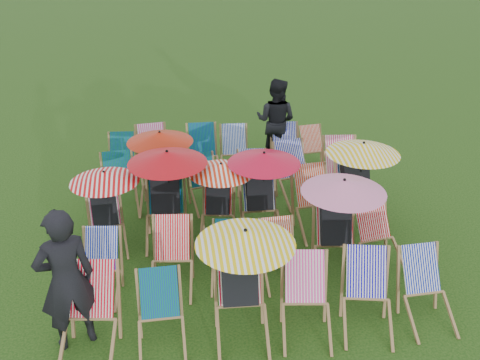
{
  "coord_description": "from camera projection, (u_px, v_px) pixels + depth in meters",
  "views": [
    {
      "loc": [
        -1.05,
        -7.26,
        4.72
      ],
      "look_at": [
        0.07,
        0.28,
        0.9
      ],
      "focal_mm": 40.0,
      "sensor_mm": 36.0,
      "label": 1
    }
  ],
  "objects": [
    {
      "name": "ground",
      "position": [
        238.0,
        237.0,
        8.67
      ],
      "size": [
        100.0,
        100.0,
        0.0
      ],
      "primitive_type": "plane",
      "color": "#10330B",
      "rests_on": "ground"
    },
    {
      "name": "deckchair_0",
      "position": [
        88.0,
        317.0,
        6.23
      ],
      "size": [
        0.8,
        1.01,
        1.0
      ],
      "rotation": [
        0.0,
        0.0,
        -0.16
      ],
      "color": "olive",
      "rests_on": "ground"
    },
    {
      "name": "deckchair_1",
      "position": [
        160.0,
        317.0,
        6.31
      ],
      "size": [
        0.59,
        0.82,
        0.88
      ],
      "rotation": [
        0.0,
        0.0,
        0.01
      ],
      "color": "olive",
      "rests_on": "ground"
    },
    {
      "name": "deckchair_2",
      "position": [
        242.0,
        283.0,
        6.39
      ],
      "size": [
        1.2,
        1.25,
        1.42
      ],
      "rotation": [
        0.0,
        0.0,
        -0.05
      ],
      "color": "olive",
      "rests_on": "ground"
    },
    {
      "name": "deckchair_3",
      "position": [
        306.0,
        302.0,
        6.52
      ],
      "size": [
        0.75,
        0.95,
        0.95
      ],
      "rotation": [
        0.0,
        0.0,
        -0.15
      ],
      "color": "olive",
      "rests_on": "ground"
    },
    {
      "name": "deckchair_4",
      "position": [
        368.0,
        297.0,
        6.59
      ],
      "size": [
        0.8,
        0.99,
        0.95
      ],
      "rotation": [
        0.0,
        0.0,
        -0.21
      ],
      "color": "olive",
      "rests_on": "ground"
    },
    {
      "name": "deckchair_5",
      "position": [
        428.0,
        291.0,
        6.72
      ],
      "size": [
        0.63,
        0.86,
        0.91
      ],
      "rotation": [
        0.0,
        0.0,
        0.03
      ],
      "color": "olive",
      "rests_on": "ground"
    },
    {
      "name": "deckchair_6",
      "position": [
        99.0,
        268.0,
        7.2
      ],
      "size": [
        0.67,
        0.86,
        0.86
      ],
      "rotation": [
        0.0,
        0.0,
        -0.14
      ],
      "color": "olive",
      "rests_on": "ground"
    },
    {
      "name": "deckchair_7",
      "position": [
        171.0,
        258.0,
        7.35
      ],
      "size": [
        0.71,
        0.92,
        0.92
      ],
      "rotation": [
        0.0,
        0.0,
        -0.12
      ],
      "color": "olive",
      "rests_on": "ground"
    },
    {
      "name": "deckchair_8",
      "position": [
        230.0,
        257.0,
        7.47
      ],
      "size": [
        0.65,
        0.82,
        0.82
      ],
      "rotation": [
        0.0,
        0.0,
        -0.15
      ],
      "color": "olive",
      "rests_on": "ground"
    },
    {
      "name": "deckchair_9",
      "position": [
        281.0,
        255.0,
        7.51
      ],
      "size": [
        0.57,
        0.78,
        0.82
      ],
      "rotation": [
        0.0,
        0.0,
        0.03
      ],
      "color": "olive",
      "rests_on": "ground"
    },
    {
      "name": "deckchair_10",
      "position": [
        339.0,
        226.0,
        7.57
      ],
      "size": [
        1.19,
        1.26,
        1.42
      ],
      "rotation": [
        0.0,
        0.0,
        -0.13
      ],
      "color": "olive",
      "rests_on": "ground"
    },
    {
      "name": "deckchair_11",
      "position": [
        380.0,
        237.0,
        7.81
      ],
      "size": [
        0.76,
        0.96,
        0.95
      ],
      "rotation": [
        0.0,
        0.0,
        0.16
      ],
      "color": "olive",
      "rests_on": "ground"
    },
    {
      "name": "deckchair_12",
      "position": [
        106.0,
        209.0,
        8.17
      ],
      "size": [
        1.05,
        1.12,
        1.24
      ],
      "rotation": [
        0.0,
        0.0,
        0.12
      ],
      "color": "olive",
      "rests_on": "ground"
    },
    {
      "name": "deckchair_13",
      "position": [
        166.0,
        195.0,
        8.34
      ],
      "size": [
        1.23,
        1.29,
        1.46
      ],
      "rotation": [
        0.0,
        0.0,
        -0.06
      ],
      "color": "olive",
      "rests_on": "ground"
    },
    {
      "name": "deckchair_14",
      "position": [
        218.0,
        199.0,
        8.49
      ],
      "size": [
        1.03,
        1.1,
        1.22
      ],
      "rotation": [
        0.0,
        0.0,
        -0.19
      ],
      "color": "olive",
      "rests_on": "ground"
    },
    {
      "name": "deckchair_15",
      "position": [
        262.0,
        193.0,
        8.51
      ],
      "size": [
        1.16,
        1.2,
        1.37
      ],
      "rotation": [
        0.0,
        0.0,
        -0.02
      ],
      "color": "olive",
      "rests_on": "ground"
    },
    {
      "name": "deckchair_16",
      "position": [
        316.0,
        203.0,
        8.66
      ],
      "size": [
        0.74,
        0.98,
        1.01
      ],
      "rotation": [
        0.0,
        0.0,
        0.09
      ],
      "color": "olive",
      "rests_on": "ground"
    },
    {
      "name": "deckchair_17",
      "position": [
        359.0,
        183.0,
        8.74
      ],
      "size": [
        1.2,
        1.24,
        1.42
      ],
      "rotation": [
        0.0,
        0.0,
        0.01
      ],
      "color": "olive",
      "rests_on": "ground"
    },
    {
      "name": "deckchair_18",
      "position": [
        119.0,
        184.0,
        9.34
      ],
      "size": [
        0.7,
        0.92,
        0.93
      ],
      "rotation": [
        0.0,
        0.0,
        0.11
      ],
      "color": "olive",
      "rests_on": "ground"
    },
    {
      "name": "deckchair_19",
      "position": [
        158.0,
        168.0,
        9.33
      ],
      "size": [
        1.14,
        1.22,
        1.36
      ],
      "rotation": [
        0.0,
        0.0,
        -0.16
      ],
      "color": "olive",
      "rests_on": "ground"
    },
    {
      "name": "deckchair_20",
      "position": [
        206.0,
        184.0,
        9.43
      ],
      "size": [
        0.73,
        0.9,
        0.87
      ],
      "rotation": [
        0.0,
        0.0,
        0.21
      ],
      "color": "olive",
      "rests_on": "ground"
    },
    {
      "name": "deckchair_21",
      "position": [
        253.0,
        179.0,
        9.57
      ],
      "size": [
        0.64,
        0.85,
        0.87
      ],
      "rotation": [
        0.0,
        0.0,
        -0.08
      ],
      "color": "olive",
      "rests_on": "ground"
    },
    {
      "name": "deckchair_22",
      "position": [
        297.0,
        174.0,
        9.63
      ],
      "size": [
        0.83,
        1.03,
        1.0
      ],
      "rotation": [
        0.0,
        0.0,
        0.2
      ],
      "color": "olive",
      "rests_on": "ground"
    },
    {
      "name": "deckchair_23",
      "position": [
        342.0,
        170.0,
        9.74
      ],
      "size": [
        0.77,
        1.01,
        1.02
      ],
      "rotation": [
        0.0,
        0.0,
        -0.11
      ],
      "color": "olive",
      "rests_on": "ground"
    },
    {
      "name": "deckchair_24",
      "position": [
        121.0,
        160.0,
        10.3
      ],
      "size": [
        0.66,
        0.86,
        0.88
      ],
      "rotation": [
        0.0,
        0.0,
        -0.1
      ],
      "color": "olive",
      "rests_on": "ground"
    },
    {
      "name": "deckchair_25",
      "position": [
        154.0,
        155.0,
        10.41
      ],
      "size": [
        0.75,
        0.97,
        0.99
      ],
      "rotation": [
        0.0,
        0.0,
        0.11
      ],
      "color": "olive",
      "rests_on": "ground"
    },
    {
      "name": "deckchair_26",
      "position": [
        203.0,
        153.0,
        10.48
      ],
      "size": [
        0.66,
        0.91,
        0.98
      ],
      "rotation": [
        0.0,
        0.0,
        -0.02
      ],
      "color": "olive",
      "rests_on": "ground"
    },
    {
      "name": "deckchair_27",
      "position": [
        235.0,
        152.0,
        10.63
      ],
      "size": [
        0.65,
        0.87,
        0.9
      ],
      "rotation": [
        0.0,
        0.0,
        -0.07
      ],
      "color": "olive",
      "rests_on": "ground"
    },
    {
      "name": "deckchair_28",
      "position": [
        286.0,
        150.0,
        10.7
      ],
      "size": [
        0.67,
        0.89,
        0.92
      ],
      "rotation": [
        0.0,
        0.0,
        -0.08
      ],
      "color": "olive",
      "rests_on": "ground"
    },
    {
      "name": "deckchair_29",
      "position": [
        315.0,
        150.0,
        10.84
      ],
      "size": [
        0.62,
        0.8,
        0.82
      ],
      "rotation": [
        0.0,
        0.0,
        0.11
      ],
      "color": "olive",
      "rests_on": "ground"
    },
    {
      "name": "person_left",
      "position": [
        66.0,
        280.0,
        6.15
      ],
      "size": [
        0.79,
        0.66,
        1.86
      ],
      "primitive_type": "imported",
      "rotation": [
        0.0,
        0.0,
        3.5
      ],
      "color": "black",
      "rests_on": "ground"
    },
    {
      "name": "person_rear",
      "position": [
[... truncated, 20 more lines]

